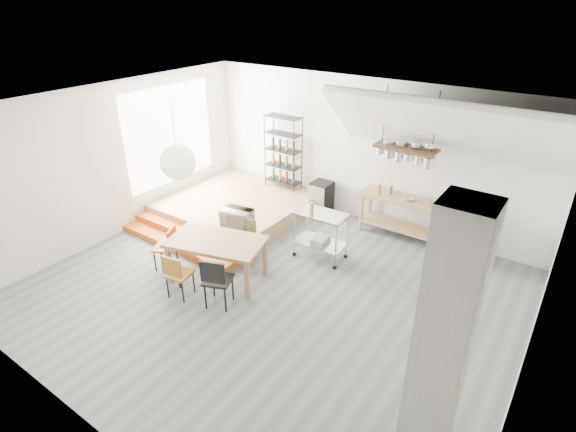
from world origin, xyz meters
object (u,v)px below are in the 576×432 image
Objects in this scene: stove at (468,235)px; dining_table at (216,244)px; rolling_cart at (321,229)px; mini_fridge at (321,197)px.

stove is 4.91m from dining_table.
rolling_cart reaches higher than mini_fridge.
stove is 1.53× the size of mini_fridge.
rolling_cart reaches higher than dining_table.
stove reaches higher than rolling_cart.
mini_fridge is (0.12, 3.45, -0.33)m from dining_table.
mini_fridge is (-3.40, 0.04, -0.10)m from stove.
dining_table is at bearing -135.95° from stove.
stove is at bearing 33.31° from rolling_cart.
stove is at bearing 28.36° from dining_table.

